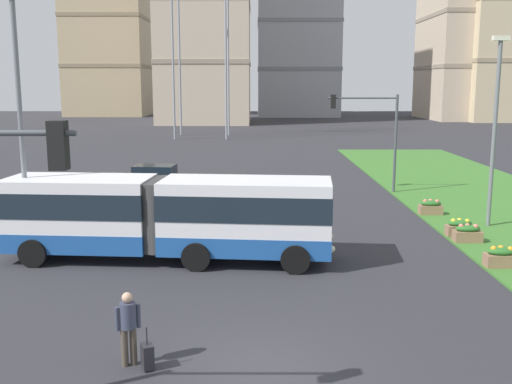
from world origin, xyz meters
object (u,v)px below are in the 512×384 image
Objects in this scene: traffic_light_far_right at (375,125)px; streetlight_median at (497,124)px; car_black_sedan at (159,179)px; flower_planter_5 at (432,207)px; articulated_bus at (170,215)px; pedestrian_crossing at (130,323)px; rolling_suitcase at (149,356)px; apartment_tower_eastcentre at (489,18)px; flower_planter_4 at (462,228)px; flower_planter_3 at (470,233)px; streetlight_left at (22,118)px; apartment_tower_east at (509,6)px; flower_planter_2 at (503,257)px.

streetlight_median reaches higher than traffic_light_far_right.
flower_planter_5 is (14.43, -6.72, -0.33)m from car_black_sedan.
traffic_light_far_right reaches higher than car_black_sedan.
articulated_bus is 8.36m from pedestrian_crossing.
rolling_suitcase is at bearing -81.27° from car_black_sedan.
flower_planter_5 is 0.03× the size of apartment_tower_eastcentre.
pedestrian_crossing is 1.58× the size of flower_planter_4.
rolling_suitcase is (3.48, -22.67, -0.44)m from car_black_sedan.
flower_planter_3 is 5.38m from streetlight_median.
traffic_light_far_right is at bearing 53.81° from articulated_bus.
apartment_tower_eastcentre is (31.03, 84.95, 13.37)m from streetlight_median.
streetlight_left is 19.39m from streetlight_median.
car_black_sedan is at bearing -124.23° from apartment_tower_east.
pedestrian_crossing is at bearing -57.46° from streetlight_left.
traffic_light_far_right is (9.94, 13.58, 2.33)m from articulated_bus.
streetlight_median is (1.90, -2.39, 4.19)m from flower_planter_5.
flower_planter_2 is at bearing -83.17° from traffic_light_far_right.
articulated_bus is 8.66m from rolling_suitcase.
pedestrian_crossing is 13.52m from flower_planter_2.
streetlight_median is (12.85, 13.57, 4.30)m from rolling_suitcase.
apartment_tower_east is at bearing 61.70° from articulated_bus.
apartment_tower_eastcentre reaches higher than streetlight_median.
flower_planter_2 is (11.40, 7.25, -0.58)m from pedestrian_crossing.
car_black_sedan is 0.12× the size of apartment_tower_east.
car_black_sedan reaches higher than flower_planter_5.
articulated_bus is 14.43m from car_black_sedan.
articulated_bus is 11.81m from flower_planter_2.
rolling_suitcase is 19.35m from flower_planter_5.
car_black_sedan is 20.98m from flower_planter_2.
flower_planter_5 is at bearing 90.00° from flower_planter_3.
flower_planter_4 is 0.12× the size of streetlight_left.
apartment_tower_east is at bearing 63.31° from traffic_light_far_right.
streetlight_median is 0.21× the size of apartment_tower_east.
articulated_bus is 101.76m from apartment_tower_eastcentre.
pedestrian_crossing is 0.85m from rolling_suitcase.
traffic_light_far_right is 9.31m from streetlight_median.
articulated_bus is at bearing 174.72° from flower_planter_2.
apartment_tower_east is at bearing 67.24° from flower_planter_4.
traffic_light_far_right is 0.61× the size of streetlight_left.
apartment_tower_eastcentre is at bearing 65.99° from rolling_suitcase.
pedestrian_crossing is at bearing 156.04° from rolling_suitcase.
car_black_sedan is 91.06m from apartment_tower_eastcentre.
streetlight_median is at bearing 55.73° from flower_planter_3.
streetlight_median reaches higher than flower_planter_5.
rolling_suitcase is at bearing -55.99° from streetlight_left.
streetlight_median is 0.23× the size of apartment_tower_eastcentre.
pedestrian_crossing is (3.03, -22.47, 0.25)m from car_black_sedan.
streetlight_median is (1.90, 2.79, 4.19)m from flower_planter_3.
flower_planter_3 is 0.19× the size of traffic_light_far_right.
flower_planter_4 is (10.95, 11.73, 0.11)m from rolling_suitcase.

